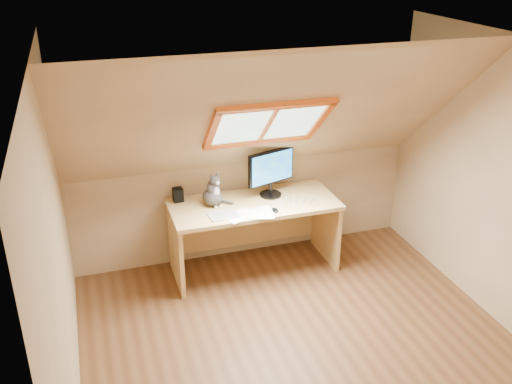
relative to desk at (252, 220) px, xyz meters
name	(u,v)px	position (x,y,z in m)	size (l,w,h in m)	color
ground	(307,355)	(0.02, -1.45, -0.51)	(3.50, 3.50, 0.00)	brown
room_shell	(320,198)	(0.02, -1.54, 0.92)	(3.52, 3.52, 2.41)	tan
desk	(252,220)	(0.00, 0.00, 0.00)	(1.61, 0.71, 0.74)	tan
monitor	(271,170)	(0.21, 0.03, 0.49)	(0.50, 0.21, 0.47)	black
cat	(213,193)	(-0.38, 0.00, 0.35)	(0.25, 0.28, 0.35)	#45403D
desk_speaker	(178,195)	(-0.68, 0.18, 0.29)	(0.09, 0.09, 0.13)	black
graphics_tablet	(223,215)	(-0.35, -0.25, 0.23)	(0.27, 0.19, 0.01)	#B2B2B7
mouse	(275,210)	(0.13, -0.32, 0.24)	(0.05, 0.10, 0.03)	black
papers	(251,215)	(-0.11, -0.33, 0.23)	(0.35, 0.30, 0.01)	white
cables	(292,202)	(0.35, -0.19, 0.23)	(0.51, 0.26, 0.01)	silver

